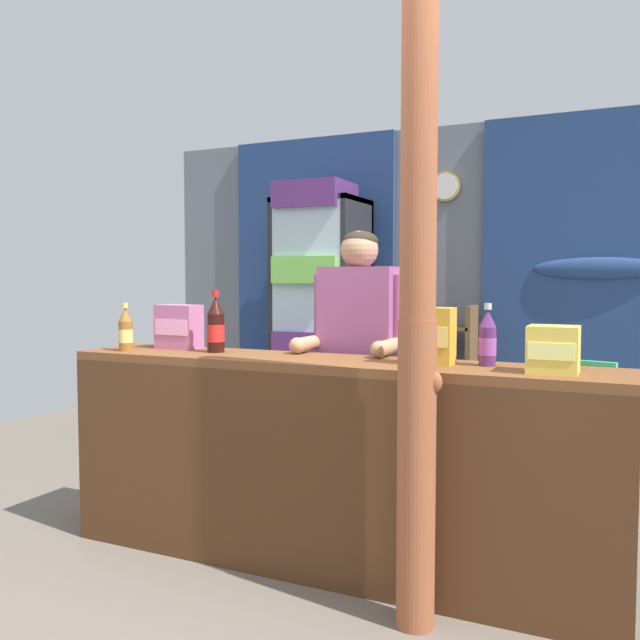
{
  "coord_description": "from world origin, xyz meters",
  "views": [
    {
      "loc": [
        1.33,
        -2.19,
        1.31
      ],
      "look_at": [
        -0.05,
        0.74,
        1.11
      ],
      "focal_mm": 37.4,
      "sensor_mm": 36.0,
      "label": 1
    }
  ],
  "objects_px": {
    "snack_box_instant_noodle": "(553,350)",
    "bottle_shelf_rack": "(442,376)",
    "soda_bottle_cola": "(216,326)",
    "snack_box_wafer": "(179,327)",
    "drink_fridge": "(320,305)",
    "plastic_lawn_chair": "(584,421)",
    "snack_box_choco_powder": "(428,336)",
    "stall_counter": "(318,448)",
    "timber_post": "(418,333)",
    "shopkeeper": "(358,347)",
    "soda_bottle_iced_tea": "(126,331)",
    "soda_bottle_grape_soda": "(488,339)"
  },
  "relations": [
    {
      "from": "snack_box_instant_noodle",
      "to": "bottle_shelf_rack",
      "type": "bearing_deg",
      "value": 114.23
    },
    {
      "from": "bottle_shelf_rack",
      "to": "soda_bottle_cola",
      "type": "distance_m",
      "value": 2.31
    },
    {
      "from": "bottle_shelf_rack",
      "to": "snack_box_wafer",
      "type": "xyz_separation_m",
      "value": [
        -0.84,
        -2.11,
        0.48
      ]
    },
    {
      "from": "drink_fridge",
      "to": "snack_box_instant_noodle",
      "type": "distance_m",
      "value": 2.81
    },
    {
      "from": "plastic_lawn_chair",
      "to": "snack_box_instant_noodle",
      "type": "relative_size",
      "value": 4.65
    },
    {
      "from": "snack_box_choco_powder",
      "to": "soda_bottle_cola",
      "type": "bearing_deg",
      "value": 179.42
    },
    {
      "from": "stall_counter",
      "to": "timber_post",
      "type": "xyz_separation_m",
      "value": [
        0.52,
        -0.25,
        0.54
      ]
    },
    {
      "from": "bottle_shelf_rack",
      "to": "soda_bottle_cola",
      "type": "bearing_deg",
      "value": -104.53
    },
    {
      "from": "drink_fridge",
      "to": "snack_box_wafer",
      "type": "relative_size",
      "value": 9.02
    },
    {
      "from": "bottle_shelf_rack",
      "to": "shopkeeper",
      "type": "xyz_separation_m",
      "value": [
        0.04,
        -1.81,
        0.39
      ]
    },
    {
      "from": "soda_bottle_iced_tea",
      "to": "drink_fridge",
      "type": "bearing_deg",
      "value": 87.19
    },
    {
      "from": "timber_post",
      "to": "soda_bottle_iced_tea",
      "type": "bearing_deg",
      "value": 171.51
    },
    {
      "from": "stall_counter",
      "to": "soda_bottle_iced_tea",
      "type": "bearing_deg",
      "value": -179.5
    },
    {
      "from": "stall_counter",
      "to": "timber_post",
      "type": "height_order",
      "value": "timber_post"
    },
    {
      "from": "stall_counter",
      "to": "bottle_shelf_rack",
      "type": "height_order",
      "value": "bottle_shelf_rack"
    },
    {
      "from": "drink_fridge",
      "to": "plastic_lawn_chair",
      "type": "height_order",
      "value": "drink_fridge"
    },
    {
      "from": "drink_fridge",
      "to": "stall_counter",
      "type": "bearing_deg",
      "value": -65.23
    },
    {
      "from": "drink_fridge",
      "to": "snack_box_choco_powder",
      "type": "relative_size",
      "value": 8.51
    },
    {
      "from": "soda_bottle_grape_soda",
      "to": "stall_counter",
      "type": "bearing_deg",
      "value": -166.78
    },
    {
      "from": "drink_fridge",
      "to": "soda_bottle_grape_soda",
      "type": "height_order",
      "value": "drink_fridge"
    },
    {
      "from": "shopkeeper",
      "to": "soda_bottle_cola",
      "type": "distance_m",
      "value": 0.72
    },
    {
      "from": "timber_post",
      "to": "drink_fridge",
      "type": "height_order",
      "value": "timber_post"
    },
    {
      "from": "timber_post",
      "to": "snack_box_wafer",
      "type": "distance_m",
      "value": 1.48
    },
    {
      "from": "timber_post",
      "to": "soda_bottle_grape_soda",
      "type": "distance_m",
      "value": 0.45
    },
    {
      "from": "stall_counter",
      "to": "timber_post",
      "type": "relative_size",
      "value": 1.1
    },
    {
      "from": "timber_post",
      "to": "drink_fridge",
      "type": "xyz_separation_m",
      "value": [
        -1.48,
        2.33,
        -0.0
      ]
    },
    {
      "from": "timber_post",
      "to": "snack_box_wafer",
      "type": "xyz_separation_m",
      "value": [
        -1.41,
        0.45,
        -0.05
      ]
    },
    {
      "from": "timber_post",
      "to": "drink_fridge",
      "type": "bearing_deg",
      "value": 122.46
    },
    {
      "from": "shopkeeper",
      "to": "stall_counter",
      "type": "bearing_deg",
      "value": -89.07
    },
    {
      "from": "bottle_shelf_rack",
      "to": "soda_bottle_iced_tea",
      "type": "distance_m",
      "value": 2.57
    },
    {
      "from": "plastic_lawn_chair",
      "to": "snack_box_wafer",
      "type": "xyz_separation_m",
      "value": [
        -1.9,
        -1.27,
        0.57
      ]
    },
    {
      "from": "snack_box_wafer",
      "to": "snack_box_choco_powder",
      "type": "height_order",
      "value": "snack_box_choco_powder"
    },
    {
      "from": "timber_post",
      "to": "soda_bottle_iced_tea",
      "type": "height_order",
      "value": "timber_post"
    },
    {
      "from": "soda_bottle_grape_soda",
      "to": "snack_box_choco_powder",
      "type": "xyz_separation_m",
      "value": [
        -0.24,
        -0.05,
        0.01
      ]
    },
    {
      "from": "stall_counter",
      "to": "bottle_shelf_rack",
      "type": "distance_m",
      "value": 2.31
    },
    {
      "from": "snack_box_wafer",
      "to": "soda_bottle_cola",
      "type": "bearing_deg",
      "value": -15.16
    },
    {
      "from": "bottle_shelf_rack",
      "to": "soda_bottle_grape_soda",
      "type": "xyz_separation_m",
      "value": [
        0.75,
        -2.14,
        0.48
      ]
    },
    {
      "from": "stall_counter",
      "to": "snack_box_instant_noodle",
      "type": "height_order",
      "value": "snack_box_instant_noodle"
    },
    {
      "from": "soda_bottle_iced_tea",
      "to": "plastic_lawn_chair",
      "type": "bearing_deg",
      "value": 35.67
    },
    {
      "from": "drink_fridge",
      "to": "soda_bottle_iced_tea",
      "type": "relative_size",
      "value": 8.52
    },
    {
      "from": "drink_fridge",
      "to": "shopkeeper",
      "type": "height_order",
      "value": "drink_fridge"
    },
    {
      "from": "snack_box_wafer",
      "to": "stall_counter",
      "type": "bearing_deg",
      "value": -12.6
    },
    {
      "from": "timber_post",
      "to": "snack_box_instant_noodle",
      "type": "distance_m",
      "value": 0.54
    },
    {
      "from": "shopkeeper",
      "to": "soda_bottle_grape_soda",
      "type": "xyz_separation_m",
      "value": [
        0.71,
        -0.33,
        0.09
      ]
    },
    {
      "from": "timber_post",
      "to": "soda_bottle_grape_soda",
      "type": "relative_size",
      "value": 8.94
    },
    {
      "from": "snack_box_instant_noodle",
      "to": "snack_box_wafer",
      "type": "bearing_deg",
      "value": 175.27
    },
    {
      "from": "drink_fridge",
      "to": "shopkeeper",
      "type": "bearing_deg",
      "value": -59.04
    },
    {
      "from": "plastic_lawn_chair",
      "to": "soda_bottle_iced_tea",
      "type": "xyz_separation_m",
      "value": [
        -2.07,
        -1.48,
        0.56
      ]
    },
    {
      "from": "shopkeeper",
      "to": "soda_bottle_iced_tea",
      "type": "distance_m",
      "value": 1.17
    },
    {
      "from": "soda_bottle_grape_soda",
      "to": "shopkeeper",
      "type": "bearing_deg",
      "value": 154.88
    }
  ]
}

